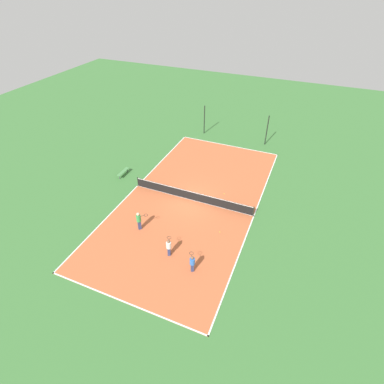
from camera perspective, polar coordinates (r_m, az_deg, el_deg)
The scene contains 12 objects.
ground_plane at distance 27.12m, azimuth 0.00°, elevation -1.52°, with size 80.00×80.00×0.00m, color #3D7538.
court_surface at distance 27.11m, azimuth 0.00°, elevation -1.50°, with size 11.48×22.47×0.02m.
tennis_net at distance 26.80m, azimuth 0.00°, elevation -0.66°, with size 11.28×0.10×0.96m.
bench at distance 30.95m, azimuth -12.97°, elevation 3.74°, with size 0.36×1.70×0.45m.
player_far_green at distance 24.00m, azimuth -10.08°, elevation -5.23°, with size 0.92×0.86×1.68m.
player_far_white at distance 21.86m, azimuth -4.45°, elevation -10.32°, with size 0.67×0.99×1.49m.
player_near_blue at distance 20.90m, azimuth 0.06°, elevation -13.31°, with size 0.74×0.98×1.40m.
tennis_ball_right_alley at distance 27.93m, azimuth 6.15°, elevation -0.31°, with size 0.07×0.07×0.07m, color #CCE033.
tennis_ball_far_baseline at distance 23.20m, azimuth -2.34°, elevation -9.57°, with size 0.07×0.07×0.07m, color #CCE033.
tennis_ball_midcourt at distance 24.07m, azimuth 5.33°, elevation -7.59°, with size 0.07×0.07×0.07m, color #CCE033.
fence_post_back_left at distance 38.00m, azimuth 2.37°, elevation 13.58°, with size 0.12×0.12×3.59m.
fence_post_back_right at distance 36.29m, azimuth 14.08°, elevation 11.32°, with size 0.12×0.12×3.59m.
Camera 1 is at (8.21, -19.56, 16.90)m, focal length 28.00 mm.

